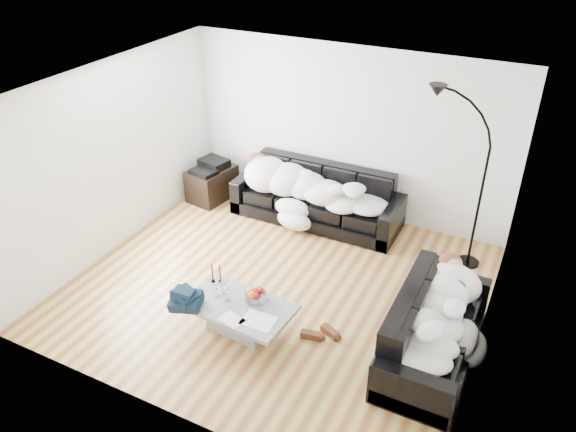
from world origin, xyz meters
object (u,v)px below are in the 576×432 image
at_px(sofa_right, 435,327).
at_px(candle_right, 220,274).
at_px(sleeper_back, 316,184).
at_px(sofa_back, 317,196).
at_px(candle_left, 212,273).
at_px(wine_glass_c, 227,294).
at_px(av_cabinet, 212,183).
at_px(floor_lamp, 481,195).
at_px(sleeper_right, 438,310).
at_px(stereo, 211,165).
at_px(coffee_table, 239,317).
at_px(wine_glass_b, 217,290).
at_px(wine_glass_a, 224,286).
at_px(fruit_bowl, 256,294).
at_px(shoes, 320,333).

distance_m(sofa_right, candle_right, 2.53).
bearing_deg(sofa_right, sleeper_back, 48.97).
bearing_deg(sleeper_back, sofa_right, -41.03).
relative_size(sofa_back, candle_left, 10.22).
xyz_separation_m(wine_glass_c, av_cabinet, (-1.88, 2.54, -0.19)).
bearing_deg(candle_left, floor_lamp, 41.59).
distance_m(sleeper_back, sleeper_right, 3.07).
distance_m(sofa_right, stereo, 4.57).
bearing_deg(coffee_table, wine_glass_b, 175.86).
distance_m(sofa_right, candle_left, 2.62).
xyz_separation_m(sofa_back, wine_glass_c, (0.07, -2.65, 0.03)).
xyz_separation_m(sleeper_back, stereo, (-1.82, -0.07, -0.05)).
relative_size(sofa_right, sleeper_back, 0.90).
xyz_separation_m(sleeper_back, floor_lamp, (2.33, -0.07, 0.42)).
bearing_deg(floor_lamp, sleeper_back, 178.28).
relative_size(sleeper_right, wine_glass_b, 9.25).
bearing_deg(wine_glass_b, wine_glass_a, 66.71).
xyz_separation_m(coffee_table, floor_lamp, (2.11, 2.54, 0.88)).
relative_size(sleeper_back, av_cabinet, 2.83).
xyz_separation_m(sleeper_right, floor_lamp, (0.01, 1.95, 0.43)).
relative_size(candle_right, av_cabinet, 0.31).
height_order(sleeper_back, floor_lamp, floor_lamp).
bearing_deg(sleeper_right, fruit_bowl, 102.37).
relative_size(wine_glass_a, shoes, 0.46).
bearing_deg(floor_lamp, av_cabinet, 179.94).
xyz_separation_m(sofa_right, floor_lamp, (0.01, 1.95, 0.66)).
bearing_deg(wine_glass_a, sleeper_back, 89.12).
bearing_deg(wine_glass_b, shoes, 13.28).
bearing_deg(sleeper_right, coffee_table, 105.78).
bearing_deg(stereo, sleeper_right, -12.57).
height_order(sleeper_right, wine_glass_c, sleeper_right).
bearing_deg(sofa_back, wine_glass_a, -90.86).
distance_m(sofa_back, candle_left, 2.45).
height_order(av_cabinet, floor_lamp, floor_lamp).
height_order(sleeper_back, candle_left, sleeper_back).
bearing_deg(wine_glass_a, sleeper_right, 11.63).
xyz_separation_m(sofa_right, wine_glass_b, (-2.39, -0.57, 0.06)).
height_order(fruit_bowl, wine_glass_a, wine_glass_a).
relative_size(wine_glass_c, candle_left, 0.72).
xyz_separation_m(candle_right, stereo, (-1.62, 2.28, 0.11)).
height_order(sleeper_back, coffee_table, sleeper_back).
bearing_deg(coffee_table, sleeper_back, 94.75).
height_order(sofa_right, candle_right, sofa_right).
height_order(sleeper_right, floor_lamp, floor_lamp).
height_order(fruit_bowl, av_cabinet, av_cabinet).
distance_m(candle_left, av_cabinet, 2.79).
xyz_separation_m(sofa_back, sofa_right, (2.32, -2.07, -0.02)).
bearing_deg(wine_glass_a, fruit_bowl, 7.82).
bearing_deg(candle_left, sofa_back, 83.54).
bearing_deg(shoes, coffee_table, -160.98).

